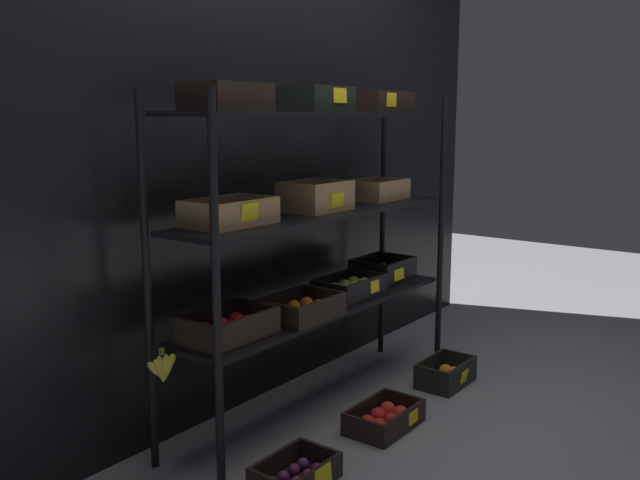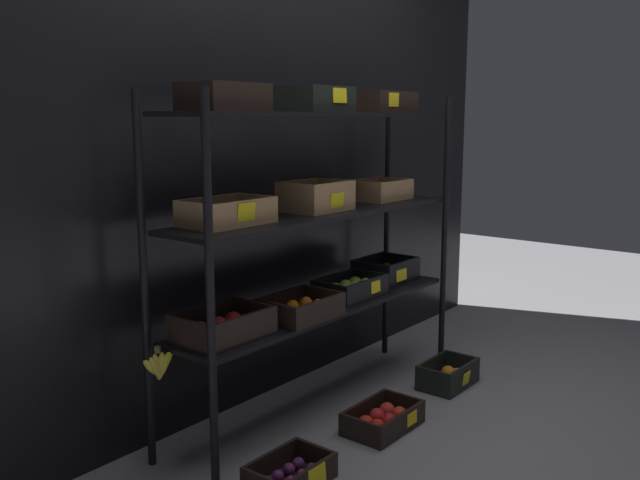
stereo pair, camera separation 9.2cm
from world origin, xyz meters
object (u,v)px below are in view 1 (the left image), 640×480
at_px(crate_ground_plum, 296,476).
at_px(crate_ground_orange, 446,375).
at_px(crate_ground_apple_red, 384,419).
at_px(display_rack, 317,217).

relative_size(crate_ground_plum, crate_ground_orange, 0.99).
height_order(crate_ground_apple_red, crate_ground_orange, crate_ground_orange).
xyz_separation_m(display_rack, crate_ground_plum, (-0.62, -0.36, -0.89)).
bearing_deg(display_rack, crate_ground_apple_red, -89.73).
bearing_deg(display_rack, crate_ground_plum, -149.52).
distance_m(crate_ground_plum, crate_ground_orange, 1.25).
bearing_deg(crate_ground_orange, display_rack, 150.17).
height_order(display_rack, crate_ground_orange, display_rack).
bearing_deg(crate_ground_apple_red, crate_ground_orange, 1.17).
xyz_separation_m(crate_ground_plum, crate_ground_apple_red, (0.62, -0.01, 0.01)).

